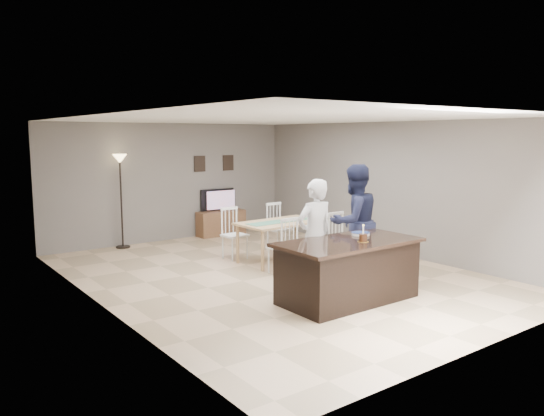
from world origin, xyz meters
TOP-DOWN VIEW (x-y plane):
  - floor at (0.00, 0.00)m, footprint 8.00×8.00m
  - room_shell at (0.00, 0.00)m, footprint 8.00×8.00m
  - kitchen_island at (0.00, -1.80)m, footprint 2.15×1.10m
  - tv_console at (1.20, 3.77)m, footprint 1.20×0.40m
  - television at (1.20, 3.84)m, footprint 0.91×0.12m
  - tv_screen_glow at (1.20, 3.76)m, footprint 0.78×0.00m
  - picture_frames at (1.15, 3.98)m, footprint 1.10×0.02m
  - doorway at (-2.99, -2.30)m, footprint 0.00×2.10m
  - woman at (-0.11, -1.18)m, footprint 0.67×0.46m
  - man at (0.95, -0.97)m, footprint 1.01×0.82m
  - birthday_cake at (0.11, -1.98)m, footprint 0.16×0.16m
  - plate_stack at (0.45, -1.61)m, footprint 0.28×0.28m
  - dining_table at (0.72, 0.75)m, footprint 1.70×1.94m
  - floor_lamp at (-1.28, 3.79)m, footprint 0.30×0.30m

SIDE VIEW (x-z plane):
  - floor at x=0.00m, z-range 0.00..0.00m
  - tv_console at x=1.20m, z-range 0.00..0.60m
  - kitchen_island at x=0.00m, z-range 0.00..0.90m
  - dining_table at x=0.72m, z-range 0.14..1.15m
  - television at x=1.20m, z-range 0.60..1.13m
  - tv_screen_glow at x=1.20m, z-range 0.48..1.26m
  - woman at x=-0.11m, z-range 0.00..1.77m
  - plate_stack at x=0.45m, z-range 0.90..0.94m
  - birthday_cake at x=0.11m, z-range 0.83..1.09m
  - man at x=0.95m, z-range 0.00..1.95m
  - doorway at x=-2.99m, z-range -0.07..2.58m
  - floor_lamp at x=-1.28m, z-range 0.56..2.59m
  - room_shell at x=0.00m, z-range -2.32..5.68m
  - picture_frames at x=1.15m, z-range 1.56..1.94m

